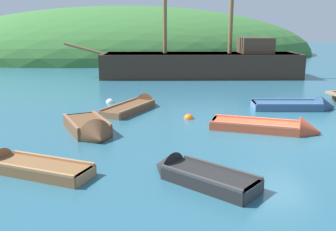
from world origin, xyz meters
name	(u,v)px	position (x,y,z in m)	size (l,w,h in m)	color
ground_plane	(277,131)	(0.00, 0.00, 0.00)	(120.00, 120.00, 0.00)	#285B70
shore_hill	(129,55)	(-2.36, 34.68, 0.00)	(46.84, 27.22, 11.70)	#387033
sailing_ship	(202,68)	(1.19, 14.15, 0.63)	(16.82, 5.79, 10.90)	#38281E
rowboat_far	(136,107)	(-4.63, 4.60, 0.08)	(3.04, 3.58, 1.00)	brown
rowboat_center	(300,107)	(2.70, 3.13, 0.10)	(3.86, 1.88, 1.12)	#335175
rowboat_outer_left	(195,176)	(-4.04, -3.67, 0.10)	(2.57, 2.86, 0.94)	black
rowboat_portside	(90,130)	(-6.64, 0.88, 0.15)	(1.93, 3.18, 1.14)	brown
rowboat_near_dock	(25,168)	(-8.28, -2.26, 0.08)	(3.32, 2.57, 0.91)	brown
rowboat_outer_right	(273,129)	(-0.15, 0.01, 0.09)	(3.93, 2.78, 1.06)	#C64C2D
buoy_white	(110,103)	(-5.76, 6.22, 0.00)	(0.38, 0.38, 0.38)	white
buoy_orange	(189,119)	(-2.71, 2.37, 0.00)	(0.40, 0.40, 0.40)	orange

